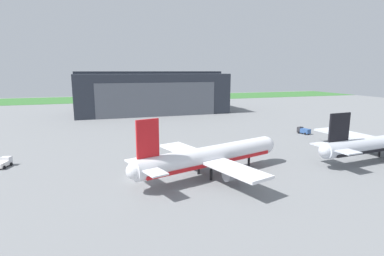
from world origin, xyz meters
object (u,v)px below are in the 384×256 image
at_px(maintenance_hangar, 152,93).
at_px(fuel_bowser, 3,163).
at_px(ops_van, 304,131).
at_px(airliner_near_right, 210,157).

bearing_deg(maintenance_hangar, fuel_bowser, -121.12).
relative_size(ops_van, fuel_bowser, 1.00).
relative_size(airliner_near_right, ops_van, 7.53).
relative_size(airliner_near_right, fuel_bowser, 7.53).
distance_m(ops_van, fuel_bowser, 91.11).
xyz_separation_m(maintenance_hangar, fuel_bowser, (-49.62, -82.20, -9.30)).
xyz_separation_m(maintenance_hangar, ops_van, (40.88, -71.68, -9.16)).
xyz_separation_m(airliner_near_right, ops_van, (47.06, 30.56, -3.03)).
bearing_deg(fuel_bowser, airliner_near_right, -24.77).
height_order(airliner_near_right, fuel_bowser, airliner_near_right).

